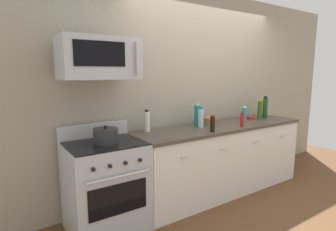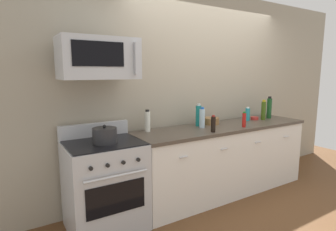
{
  "view_description": "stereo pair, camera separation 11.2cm",
  "coord_description": "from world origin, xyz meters",
  "px_view_note": "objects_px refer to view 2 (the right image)",
  "views": [
    {
      "loc": [
        -2.58,
        -2.55,
        1.62
      ],
      "look_at": [
        -0.91,
        -0.05,
        1.14
      ],
      "focal_mm": 29.14,
      "sensor_mm": 36.0,
      "label": 1
    },
    {
      "loc": [
        -2.49,
        -2.61,
        1.62
      ],
      "look_at": [
        -0.91,
        -0.05,
        1.14
      ],
      "focal_mm": 29.14,
      "sensor_mm": 36.0,
      "label": 2
    }
  ],
  "objects_px": {
    "bottle_wine_green": "(269,108)",
    "bottle_water_clear": "(202,118)",
    "range_oven": "(105,184)",
    "bottle_sparkling_teal": "(198,115)",
    "bottle_hot_sauce_red": "(244,120)",
    "bowl_wooden_salad": "(211,121)",
    "bottle_dish_soap": "(248,114)",
    "stockpot": "(105,135)",
    "bottle_soy_sauce_dark": "(213,124)",
    "bowl_red_small": "(255,118)",
    "bottle_olive_oil": "(263,110)",
    "microwave": "(99,58)",
    "bottle_vinegar_white": "(147,121)"
  },
  "relations": [
    {
      "from": "bottle_olive_oil",
      "to": "bowl_wooden_salad",
      "type": "relative_size",
      "value": 1.37
    },
    {
      "from": "bottle_vinegar_white",
      "to": "bowl_red_small",
      "type": "height_order",
      "value": "bottle_vinegar_white"
    },
    {
      "from": "bottle_olive_oil",
      "to": "bowl_wooden_salad",
      "type": "bearing_deg",
      "value": 170.98
    },
    {
      "from": "bowl_wooden_salad",
      "to": "bottle_wine_green",
      "type": "bearing_deg",
      "value": -5.01
    },
    {
      "from": "bottle_hot_sauce_red",
      "to": "bottle_dish_soap",
      "type": "bearing_deg",
      "value": 37.33
    },
    {
      "from": "bottle_soy_sauce_dark",
      "to": "bottle_wine_green",
      "type": "height_order",
      "value": "bottle_wine_green"
    },
    {
      "from": "range_oven",
      "to": "microwave",
      "type": "distance_m",
      "value": 1.28
    },
    {
      "from": "bottle_soy_sauce_dark",
      "to": "bottle_sparkling_teal",
      "type": "height_order",
      "value": "bottle_sparkling_teal"
    },
    {
      "from": "range_oven",
      "to": "bottle_olive_oil",
      "type": "xyz_separation_m",
      "value": [
        2.43,
        0.02,
        0.59
      ]
    },
    {
      "from": "bottle_sparkling_teal",
      "to": "range_oven",
      "type": "bearing_deg",
      "value": -173.33
    },
    {
      "from": "microwave",
      "to": "bowl_wooden_salad",
      "type": "distance_m",
      "value": 1.74
    },
    {
      "from": "stockpot",
      "to": "bowl_wooden_salad",
      "type": "bearing_deg",
      "value": 7.73
    },
    {
      "from": "range_oven",
      "to": "microwave",
      "type": "xyz_separation_m",
      "value": [
        0.0,
        0.04,
        1.28
      ]
    },
    {
      "from": "bottle_hot_sauce_red",
      "to": "bowl_wooden_salad",
      "type": "height_order",
      "value": "bottle_hot_sauce_red"
    },
    {
      "from": "bottle_vinegar_white",
      "to": "bottle_water_clear",
      "type": "xyz_separation_m",
      "value": [
        0.69,
        -0.17,
        0.0
      ]
    },
    {
      "from": "bottle_sparkling_teal",
      "to": "bottle_olive_oil",
      "type": "bearing_deg",
      "value": -7.19
    },
    {
      "from": "range_oven",
      "to": "bottle_dish_soap",
      "type": "distance_m",
      "value": 2.26
    },
    {
      "from": "bottle_soy_sauce_dark",
      "to": "bottle_hot_sauce_red",
      "type": "distance_m",
      "value": 0.53
    },
    {
      "from": "microwave",
      "to": "bottle_water_clear",
      "type": "bearing_deg",
      "value": -0.23
    },
    {
      "from": "bottle_sparkling_teal",
      "to": "bottle_water_clear",
      "type": "bearing_deg",
      "value": -105.47
    },
    {
      "from": "range_oven",
      "to": "bottle_vinegar_white",
      "type": "height_order",
      "value": "bottle_vinegar_white"
    },
    {
      "from": "range_oven",
      "to": "bottle_sparkling_teal",
      "type": "relative_size",
      "value": 3.64
    },
    {
      "from": "bottle_water_clear",
      "to": "stockpot",
      "type": "distance_m",
      "value": 1.31
    },
    {
      "from": "bowl_wooden_salad",
      "to": "bottle_hot_sauce_red",
      "type": "bearing_deg",
      "value": -57.59
    },
    {
      "from": "bottle_hot_sauce_red",
      "to": "bottle_sparkling_teal",
      "type": "relative_size",
      "value": 0.68
    },
    {
      "from": "range_oven",
      "to": "bottle_sparkling_teal",
      "type": "bearing_deg",
      "value": 6.67
    },
    {
      "from": "bottle_water_clear",
      "to": "bottle_sparkling_teal",
      "type": "relative_size",
      "value": 0.89
    },
    {
      "from": "bottle_hot_sauce_red",
      "to": "stockpot",
      "type": "relative_size",
      "value": 0.82
    },
    {
      "from": "bottle_dish_soap",
      "to": "stockpot",
      "type": "height_order",
      "value": "bottle_dish_soap"
    },
    {
      "from": "bottle_soy_sauce_dark",
      "to": "bottle_water_clear",
      "type": "bearing_deg",
      "value": 80.0
    },
    {
      "from": "bottle_water_clear",
      "to": "bottle_olive_oil",
      "type": "bearing_deg",
      "value": -1.13
    },
    {
      "from": "range_oven",
      "to": "microwave",
      "type": "height_order",
      "value": "microwave"
    },
    {
      "from": "bottle_hot_sauce_red",
      "to": "bottle_wine_green",
      "type": "distance_m",
      "value": 0.88
    },
    {
      "from": "bottle_dish_soap",
      "to": "bottle_sparkling_teal",
      "type": "relative_size",
      "value": 0.67
    },
    {
      "from": "bottle_hot_sauce_red",
      "to": "bottle_olive_oil",
      "type": "relative_size",
      "value": 0.67
    },
    {
      "from": "bottle_sparkling_teal",
      "to": "bottle_soy_sauce_dark",
      "type": "bearing_deg",
      "value": -101.69
    },
    {
      "from": "stockpot",
      "to": "range_oven",
      "type": "bearing_deg",
      "value": 90.0
    },
    {
      "from": "bottle_dish_soap",
      "to": "bottle_wine_green",
      "type": "bearing_deg",
      "value": -4.69
    },
    {
      "from": "microwave",
      "to": "bottle_dish_soap",
      "type": "distance_m",
      "value": 2.31
    },
    {
      "from": "bottle_dish_soap",
      "to": "stockpot",
      "type": "relative_size",
      "value": 0.82
    },
    {
      "from": "bottle_water_clear",
      "to": "microwave",
      "type": "bearing_deg",
      "value": 179.77
    },
    {
      "from": "bottle_dish_soap",
      "to": "bottle_soy_sauce_dark",
      "type": "bearing_deg",
      "value": -160.88
    },
    {
      "from": "bowl_wooden_salad",
      "to": "bowl_red_small",
      "type": "bearing_deg",
      "value": -4.72
    },
    {
      "from": "bottle_hot_sauce_red",
      "to": "bottle_olive_oil",
      "type": "height_order",
      "value": "bottle_olive_oil"
    },
    {
      "from": "microwave",
      "to": "bottle_dish_soap",
      "type": "bearing_deg",
      "value": 1.41
    },
    {
      "from": "bottle_olive_oil",
      "to": "bottle_wine_green",
      "type": "distance_m",
      "value": 0.19
    },
    {
      "from": "bottle_wine_green",
      "to": "bottle_water_clear",
      "type": "height_order",
      "value": "bottle_wine_green"
    },
    {
      "from": "bowl_red_small",
      "to": "range_oven",
      "type": "bearing_deg",
      "value": -177.74
    },
    {
      "from": "bottle_soy_sauce_dark",
      "to": "bottle_olive_oil",
      "type": "bearing_deg",
      "value": 11.66
    },
    {
      "from": "range_oven",
      "to": "bowl_wooden_salad",
      "type": "relative_size",
      "value": 4.97
    }
  ]
}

